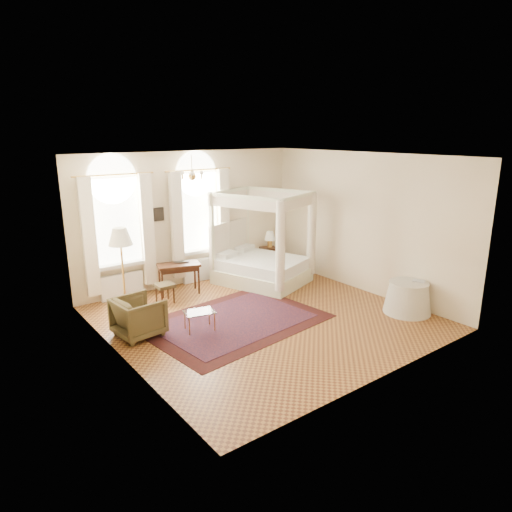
{
  "coord_description": "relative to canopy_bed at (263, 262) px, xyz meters",
  "views": [
    {
      "loc": [
        -5.45,
        -6.94,
        3.76
      ],
      "look_at": [
        0.1,
        0.4,
        1.23
      ],
      "focal_mm": 32.0,
      "sensor_mm": 36.0,
      "label": 1
    }
  ],
  "objects": [
    {
      "name": "armchair",
      "position": [
        -3.82,
        -1.1,
        -0.15
      ],
      "size": [
        0.92,
        0.9,
        0.76
      ],
      "primitive_type": "imported",
      "rotation": [
        0.0,
        0.0,
        1.67
      ],
      "color": "#463A1E",
      "rests_on": "ground"
    },
    {
      "name": "floor_lamp",
      "position": [
        -3.65,
        -0.0,
        1.08
      ],
      "size": [
        0.49,
        0.49,
        1.89
      ],
      "color": "gold",
      "rests_on": "ground"
    },
    {
      "name": "room_walls",
      "position": [
        -1.41,
        -1.85,
        1.45
      ],
      "size": [
        6.0,
        6.0,
        6.0
      ],
      "color": "beige",
      "rests_on": "ground"
    },
    {
      "name": "laptop",
      "position": [
        -1.97,
        0.64,
        0.22
      ],
      "size": [
        0.4,
        0.32,
        0.03
      ],
      "primitive_type": "imported",
      "rotation": [
        0.0,
        0.0,
        2.86
      ],
      "color": "black",
      "rests_on": "writing_desk"
    },
    {
      "name": "canopy_bed",
      "position": [
        0.0,
        0.0,
        0.0
      ],
      "size": [
        2.34,
        2.58,
        2.32
      ],
      "color": "beige",
      "rests_on": "ground"
    },
    {
      "name": "window_right",
      "position": [
        -1.21,
        1.03,
        0.96
      ],
      "size": [
        1.62,
        0.27,
        3.29
      ],
      "color": "white",
      "rests_on": "room_walls"
    },
    {
      "name": "stool",
      "position": [
        -2.65,
        0.18,
        -0.16
      ],
      "size": [
        0.39,
        0.39,
        0.45
      ],
      "color": "#41351C",
      "rests_on": "ground"
    },
    {
      "name": "ground",
      "position": [
        -1.41,
        -1.85,
        -0.53
      ],
      "size": [
        6.0,
        6.0,
        0.0
      ],
      "primitive_type": "plane",
      "color": "#9E682D",
      "rests_on": "ground"
    },
    {
      "name": "side_table",
      "position": [
        1.23,
        -3.47,
        -0.19
      ],
      "size": [
        1.0,
        1.0,
        0.68
      ],
      "color": "beige",
      "rests_on": "ground"
    },
    {
      "name": "coffee_table",
      "position": [
        -2.79,
        -1.59,
        -0.17
      ],
      "size": [
        0.66,
        0.53,
        0.39
      ],
      "color": "silver",
      "rests_on": "ground"
    },
    {
      "name": "nightstand",
      "position": [
        0.86,
        0.85,
        -0.22
      ],
      "size": [
        0.54,
        0.51,
        0.61
      ],
      "primitive_type": "cube",
      "rotation": [
        0.0,
        0.0,
        -0.37
      ],
      "color": "#3A1C10",
      "rests_on": "ground"
    },
    {
      "name": "book",
      "position": [
        1.34,
        -3.6,
        0.16
      ],
      "size": [
        0.26,
        0.3,
        0.02
      ],
      "primitive_type": "imported",
      "rotation": [
        0.0,
        0.0,
        0.36
      ],
      "color": "black",
      "rests_on": "side_table"
    },
    {
      "name": "writing_desk",
      "position": [
        -2.1,
        0.54,
        0.1
      ],
      "size": [
        1.08,
        0.76,
        0.73
      ],
      "color": "#3A1C10",
      "rests_on": "ground"
    },
    {
      "name": "chandelier",
      "position": [
        -2.31,
        -0.65,
        2.38
      ],
      "size": [
        0.51,
        0.45,
        0.5
      ],
      "color": "gold",
      "rests_on": "room_walls"
    },
    {
      "name": "wall_pictures",
      "position": [
        -1.32,
        1.12,
        1.36
      ],
      "size": [
        2.54,
        0.03,
        0.39
      ],
      "color": "black",
      "rests_on": "room_walls"
    },
    {
      "name": "window_left",
      "position": [
        -3.31,
        1.03,
        0.96
      ],
      "size": [
        1.62,
        0.27,
        3.29
      ],
      "color": "white",
      "rests_on": "room_walls"
    },
    {
      "name": "nightstand_lamp",
      "position": [
        0.95,
        0.89,
        0.37
      ],
      "size": [
        0.3,
        0.3,
        0.44
      ],
      "color": "gold",
      "rests_on": "nightstand"
    },
    {
      "name": "oriental_rug",
      "position": [
        -2.02,
        -1.64,
        -0.52
      ],
      "size": [
        3.79,
        2.91,
        0.01
      ],
      "color": "#3A100D",
      "rests_on": "ground"
    }
  ]
}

